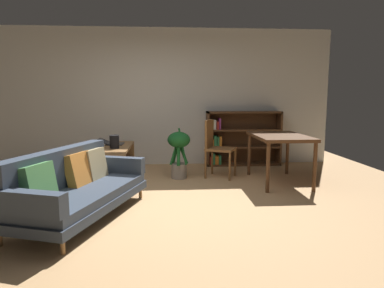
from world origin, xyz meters
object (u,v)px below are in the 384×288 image
object	(u,v)px
fabric_couch	(75,185)
desk_speaker	(114,142)
dining_table	(279,140)
dining_chair_near	(216,145)
open_laptop	(112,143)
bookshelf	(239,138)
media_console	(117,162)
potted_floor_plant	(179,150)

from	to	relation	value
fabric_couch	desk_speaker	xyz separation A→B (m)	(0.22, 1.54, 0.29)
dining_table	dining_chair_near	bearing A→B (deg)	154.77
open_laptop	dining_table	world-z (taller)	dining_table
fabric_couch	desk_speaker	size ratio (longest dim) A/B	9.65
dining_table	bookshelf	world-z (taller)	bookshelf
open_laptop	media_console	bearing A→B (deg)	-62.09
desk_speaker	bookshelf	distance (m)	2.63
media_console	open_laptop	distance (m)	0.38
media_console	dining_table	size ratio (longest dim) A/B	1.03
desk_speaker	dining_chair_near	xyz separation A→B (m)	(1.67, 0.28, -0.12)
media_console	bookshelf	distance (m)	2.52
potted_floor_plant	bookshelf	world-z (taller)	bookshelf
dining_table	bookshelf	xyz separation A→B (m)	(-0.34, 1.47, -0.15)
bookshelf	potted_floor_plant	bearing A→B (deg)	-139.20
desk_speaker	dining_table	distance (m)	2.62
open_laptop	bookshelf	distance (m)	2.53
dining_chair_near	desk_speaker	bearing A→B (deg)	-170.42
bookshelf	dining_chair_near	bearing A→B (deg)	-120.63
media_console	open_laptop	xyz separation A→B (m)	(-0.11, 0.20, 0.30)
desk_speaker	open_laptop	bearing A→B (deg)	103.63
fabric_couch	dining_table	size ratio (longest dim) A/B	1.65
media_console	dining_chair_near	bearing A→B (deg)	0.81
dining_chair_near	bookshelf	xyz separation A→B (m)	(0.61, 1.03, -0.02)
desk_speaker	bookshelf	world-z (taller)	bookshelf
fabric_couch	potted_floor_plant	xyz separation A→B (m)	(1.24, 1.77, 0.12)
fabric_couch	potted_floor_plant	distance (m)	2.17
open_laptop	bookshelf	bearing A→B (deg)	19.57
media_console	dining_chair_near	distance (m)	1.69
bookshelf	dining_table	bearing A→B (deg)	-77.04
open_laptop	dining_chair_near	world-z (taller)	dining_chair_near
open_laptop	potted_floor_plant	world-z (taller)	potted_floor_plant
potted_floor_plant	bookshelf	bearing A→B (deg)	40.80
media_console	desk_speaker	distance (m)	0.46
bookshelf	media_console	bearing A→B (deg)	-155.25
media_console	open_laptop	bearing A→B (deg)	117.91
fabric_couch	media_console	bearing A→B (deg)	83.22
potted_floor_plant	dining_table	xyz separation A→B (m)	(1.58, -0.40, 0.20)
dining_chair_near	bookshelf	distance (m)	1.19
dining_table	potted_floor_plant	bearing A→B (deg)	165.95
potted_floor_plant	dining_table	world-z (taller)	potted_floor_plant
potted_floor_plant	dining_chair_near	distance (m)	0.64
open_laptop	potted_floor_plant	bearing A→B (deg)	-11.32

